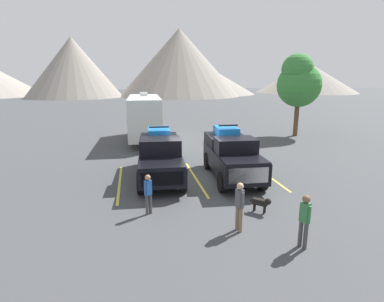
# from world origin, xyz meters

# --- Properties ---
(ground_plane) EXTENTS (240.00, 240.00, 0.00)m
(ground_plane) POSITION_xyz_m (0.00, 0.00, 0.00)
(ground_plane) COLOR #3F4244
(pickup_truck_a) EXTENTS (2.49, 5.97, 2.52)m
(pickup_truck_a) POSITION_xyz_m (-1.75, 0.58, 1.19)
(pickup_truck_a) COLOR black
(pickup_truck_a) RESTS_ON ground
(pickup_truck_b) EXTENTS (2.43, 5.44, 2.62)m
(pickup_truck_b) POSITION_xyz_m (1.83, -0.14, 1.22)
(pickup_truck_b) COLOR black
(pickup_truck_b) RESTS_ON ground
(lot_stripe_a) EXTENTS (0.12, 5.50, 0.01)m
(lot_stripe_a) POSITION_xyz_m (-3.81, -0.00, 0.00)
(lot_stripe_a) COLOR gold
(lot_stripe_a) RESTS_ON ground
(lot_stripe_b) EXTENTS (0.12, 5.50, 0.01)m
(lot_stripe_b) POSITION_xyz_m (0.00, -0.00, 0.00)
(lot_stripe_b) COLOR gold
(lot_stripe_b) RESTS_ON ground
(lot_stripe_c) EXTENTS (0.12, 5.50, 0.01)m
(lot_stripe_c) POSITION_xyz_m (3.81, -0.00, 0.00)
(lot_stripe_c) COLOR gold
(lot_stripe_c) RESTS_ON ground
(camper_trailer_a) EXTENTS (2.68, 8.72, 3.83)m
(camper_trailer_a) POSITION_xyz_m (-2.10, 9.97, 2.02)
(camper_trailer_a) COLOR silver
(camper_trailer_a) RESTS_ON ground
(person_a) EXTENTS (0.28, 0.35, 1.70)m
(person_a) POSITION_xyz_m (1.84, -6.99, 0.98)
(person_a) COLOR #3F3F42
(person_a) RESTS_ON ground
(person_b) EXTENTS (0.27, 0.36, 1.71)m
(person_b) POSITION_xyz_m (0.30, -5.63, 0.98)
(person_b) COLOR #726047
(person_b) RESTS_ON ground
(person_c) EXTENTS (0.30, 0.28, 1.56)m
(person_c) POSITION_xyz_m (-2.59, -3.75, 0.90)
(person_c) COLOR #3F3F42
(person_c) RESTS_ON ground
(dog) EXTENTS (0.65, 0.63, 0.64)m
(dog) POSITION_xyz_m (1.64, -4.48, 0.43)
(dog) COLOR black
(dog) RESTS_ON ground
(tree_a) EXTENTS (3.71, 3.71, 6.97)m
(tree_a) POSITION_xyz_m (10.90, 9.66, 4.69)
(tree_a) COLOR brown
(tree_a) RESTS_ON ground
(mountain_ridge) EXTENTS (135.12, 44.82, 17.67)m
(mountain_ridge) POSITION_xyz_m (1.00, 75.59, 6.56)
(mountain_ridge) COLOR gray
(mountain_ridge) RESTS_ON ground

